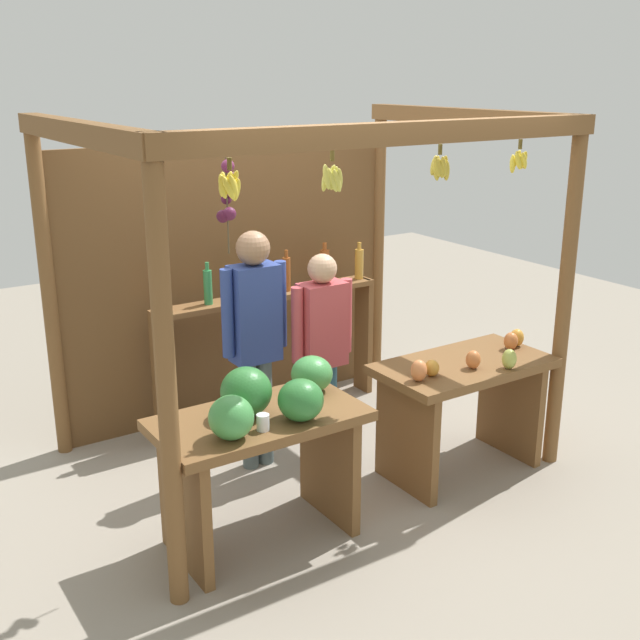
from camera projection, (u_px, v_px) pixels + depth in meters
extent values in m
plane|color=gray|center=(304.00, 455.00, 5.66)|extent=(12.00, 12.00, 0.00)
cylinder|color=brown|center=(166.00, 388.00, 3.75)|extent=(0.10, 0.10, 2.38)
cylinder|color=brown|center=(565.00, 299.00, 5.24)|extent=(0.10, 0.10, 2.38)
cylinder|color=brown|center=(49.00, 293.00, 5.38)|extent=(0.10, 0.10, 2.38)
cylinder|color=brown|center=(378.00, 245.00, 6.86)|extent=(0.10, 0.10, 2.38)
cube|color=brown|center=(405.00, 133.00, 4.16)|extent=(2.93, 0.12, 0.12)
cube|color=brown|center=(79.00, 132.00, 4.22)|extent=(0.12, 2.14, 0.12)
cube|color=brown|center=(467.00, 117.00, 5.71)|extent=(0.12, 2.14, 0.12)
cube|color=brown|center=(233.00, 280.00, 6.17)|extent=(2.83, 0.04, 2.14)
cylinder|color=brown|center=(520.00, 144.00, 4.79)|extent=(0.02, 0.02, 0.06)
ellipsoid|color=yellow|center=(524.00, 160.00, 4.84)|extent=(0.04, 0.07, 0.12)
ellipsoid|color=yellow|center=(517.00, 159.00, 4.85)|extent=(0.07, 0.05, 0.12)
ellipsoid|color=yellow|center=(513.00, 164.00, 4.83)|extent=(0.05, 0.05, 0.12)
ellipsoid|color=yellow|center=(518.00, 160.00, 4.80)|extent=(0.05, 0.06, 0.12)
ellipsoid|color=yellow|center=(524.00, 161.00, 4.80)|extent=(0.08, 0.05, 0.12)
cylinder|color=brown|center=(440.00, 149.00, 4.47)|extent=(0.02, 0.02, 0.06)
ellipsoid|color=gold|center=(444.00, 166.00, 4.51)|extent=(0.04, 0.06, 0.12)
ellipsoid|color=gold|center=(440.00, 170.00, 4.53)|extent=(0.06, 0.07, 0.13)
ellipsoid|color=gold|center=(436.00, 166.00, 4.53)|extent=(0.05, 0.04, 0.13)
ellipsoid|color=gold|center=(434.00, 165.00, 4.51)|extent=(0.08, 0.06, 0.13)
ellipsoid|color=gold|center=(436.00, 170.00, 4.49)|extent=(0.05, 0.07, 0.13)
ellipsoid|color=gold|center=(437.00, 167.00, 4.47)|extent=(0.05, 0.06, 0.13)
ellipsoid|color=gold|center=(440.00, 168.00, 4.47)|extent=(0.06, 0.05, 0.13)
ellipsoid|color=gold|center=(444.00, 167.00, 4.47)|extent=(0.06, 0.04, 0.12)
ellipsoid|color=gold|center=(447.00, 171.00, 4.49)|extent=(0.06, 0.06, 0.13)
cylinder|color=brown|center=(229.00, 164.00, 3.75)|extent=(0.02, 0.02, 0.06)
ellipsoid|color=yellow|center=(236.00, 190.00, 3.80)|extent=(0.04, 0.08, 0.13)
ellipsoid|color=yellow|center=(233.00, 182.00, 3.81)|extent=(0.06, 0.07, 0.13)
ellipsoid|color=yellow|center=(228.00, 183.00, 3.80)|extent=(0.07, 0.04, 0.13)
ellipsoid|color=yellow|center=(222.00, 184.00, 3.78)|extent=(0.06, 0.06, 0.13)
ellipsoid|color=yellow|center=(223.00, 186.00, 3.76)|extent=(0.04, 0.08, 0.13)
ellipsoid|color=yellow|center=(229.00, 188.00, 3.74)|extent=(0.08, 0.07, 0.13)
ellipsoid|color=yellow|center=(233.00, 187.00, 3.75)|extent=(0.06, 0.04, 0.13)
ellipsoid|color=yellow|center=(234.00, 189.00, 3.78)|extent=(0.07, 0.07, 0.13)
cylinder|color=brown|center=(332.00, 155.00, 4.13)|extent=(0.02, 0.02, 0.06)
ellipsoid|color=#D1CC4C|center=(338.00, 181.00, 4.19)|extent=(0.04, 0.07, 0.14)
ellipsoid|color=#D1CC4C|center=(334.00, 178.00, 4.19)|extent=(0.05, 0.06, 0.14)
ellipsoid|color=#D1CC4C|center=(330.00, 176.00, 4.19)|extent=(0.08, 0.05, 0.14)
ellipsoid|color=#D1CC4C|center=(325.00, 179.00, 4.19)|extent=(0.08, 0.06, 0.14)
ellipsoid|color=#D1CC4C|center=(326.00, 176.00, 4.16)|extent=(0.05, 0.08, 0.14)
ellipsoid|color=#D1CC4C|center=(327.00, 177.00, 4.13)|extent=(0.04, 0.06, 0.14)
ellipsoid|color=#D1CC4C|center=(332.00, 179.00, 4.14)|extent=(0.07, 0.06, 0.14)
ellipsoid|color=#D1CC4C|center=(337.00, 181.00, 4.15)|extent=(0.08, 0.05, 0.14)
ellipsoid|color=#D1CC4C|center=(339.00, 179.00, 4.17)|extent=(0.07, 0.07, 0.14)
cylinder|color=#4C422D|center=(227.00, 203.00, 4.18)|extent=(0.01, 0.01, 0.55)
sphere|color=#601E42|center=(228.00, 166.00, 4.10)|extent=(0.07, 0.07, 0.07)
sphere|color=#601E42|center=(233.00, 178.00, 4.13)|extent=(0.06, 0.06, 0.06)
sphere|color=#601E42|center=(229.00, 191.00, 4.17)|extent=(0.06, 0.06, 0.06)
sphere|color=#47142D|center=(226.00, 199.00, 4.20)|extent=(0.06, 0.06, 0.06)
sphere|color=#511938|center=(230.00, 214.00, 4.18)|extent=(0.07, 0.07, 0.07)
sphere|color=#47142D|center=(223.00, 216.00, 4.18)|extent=(0.07, 0.07, 0.07)
cube|color=brown|center=(259.00, 420.00, 4.42)|extent=(1.19, 0.64, 0.06)
cube|color=brown|center=(185.00, 507.00, 4.28)|extent=(0.06, 0.58, 0.73)
cube|color=brown|center=(329.00, 462.00, 4.78)|extent=(0.06, 0.58, 0.73)
ellipsoid|color=#429347|center=(312.00, 374.00, 4.71)|extent=(0.29, 0.29, 0.22)
ellipsoid|color=#2D7533|center=(246.00, 392.00, 4.37)|extent=(0.36, 0.36, 0.28)
ellipsoid|color=#2D7533|center=(301.00, 400.00, 4.32)|extent=(0.34, 0.34, 0.24)
ellipsoid|color=#429347|center=(231.00, 418.00, 4.09)|extent=(0.33, 0.33, 0.24)
cylinder|color=white|center=(263.00, 422.00, 4.21)|extent=(0.07, 0.07, 0.09)
cube|color=brown|center=(464.00, 366.00, 5.23)|extent=(1.19, 0.64, 0.06)
cube|color=brown|center=(407.00, 437.00, 5.10)|extent=(0.06, 0.58, 0.73)
cube|color=brown|center=(510.00, 405.00, 5.60)|extent=(0.06, 0.58, 0.73)
ellipsoid|color=#CC7038|center=(511.00, 341.00, 5.44)|extent=(0.11, 0.11, 0.12)
ellipsoid|color=#CC7038|center=(473.00, 360.00, 5.09)|extent=(0.10, 0.10, 0.12)
ellipsoid|color=#A8B24C|center=(509.00, 359.00, 5.08)|extent=(0.13, 0.13, 0.13)
ellipsoid|color=gold|center=(517.00, 338.00, 5.51)|extent=(0.14, 0.14, 0.12)
ellipsoid|color=gold|center=(432.00, 368.00, 4.96)|extent=(0.10, 0.10, 0.11)
ellipsoid|color=#E07F47|center=(419.00, 371.00, 4.88)|extent=(0.13, 0.13, 0.14)
cube|color=brown|center=(160.00, 379.00, 5.72)|extent=(0.05, 0.20, 1.00)
cube|color=brown|center=(364.00, 335.00, 6.69)|extent=(0.05, 0.20, 1.00)
cube|color=brown|center=(268.00, 296.00, 6.06)|extent=(1.84, 0.22, 0.04)
cylinder|color=#994C1E|center=(162.00, 295.00, 5.57)|extent=(0.06, 0.06, 0.25)
cylinder|color=#994C1E|center=(161.00, 274.00, 5.52)|extent=(0.03, 0.03, 0.06)
cylinder|color=#338C4C|center=(208.00, 287.00, 5.75)|extent=(0.06, 0.06, 0.26)
cylinder|color=#338C4C|center=(207.00, 266.00, 5.71)|extent=(0.03, 0.03, 0.06)
cylinder|color=#338C4C|center=(248.00, 278.00, 5.92)|extent=(0.06, 0.06, 0.30)
cylinder|color=#338C4C|center=(248.00, 255.00, 5.87)|extent=(0.03, 0.03, 0.06)
cylinder|color=#994C1E|center=(287.00, 274.00, 6.11)|extent=(0.06, 0.06, 0.26)
cylinder|color=#994C1E|center=(286.00, 254.00, 6.06)|extent=(0.03, 0.03, 0.06)
cylinder|color=#994C1E|center=(325.00, 267.00, 6.29)|extent=(0.08, 0.08, 0.28)
cylinder|color=#994C1E|center=(325.00, 246.00, 6.24)|extent=(0.03, 0.03, 0.06)
cylinder|color=gold|center=(359.00, 264.00, 6.48)|extent=(0.07, 0.07, 0.25)
cylinder|color=gold|center=(359.00, 246.00, 6.43)|extent=(0.03, 0.03, 0.06)
cylinder|color=#516062|center=(250.00, 415.00, 5.38)|extent=(0.11, 0.11, 0.78)
cylinder|color=#516062|center=(265.00, 411.00, 5.45)|extent=(0.11, 0.11, 0.78)
cube|color=#2D428C|center=(255.00, 313.00, 5.20)|extent=(0.32, 0.19, 0.66)
cylinder|color=#2D428C|center=(227.00, 314.00, 5.09)|extent=(0.08, 0.08, 0.59)
cylinder|color=#2D428C|center=(281.00, 304.00, 5.30)|extent=(0.08, 0.08, 0.59)
sphere|color=#997051|center=(253.00, 248.00, 5.07)|extent=(0.22, 0.22, 0.22)
cylinder|color=#2E5E78|center=(315.00, 412.00, 5.53)|extent=(0.11, 0.11, 0.69)
cylinder|color=#2E5E78|center=(329.00, 408.00, 5.60)|extent=(0.11, 0.11, 0.69)
cube|color=#BF474C|center=(322.00, 324.00, 5.37)|extent=(0.32, 0.19, 0.58)
cylinder|color=#BF474C|center=(297.00, 325.00, 5.26)|extent=(0.08, 0.08, 0.53)
cylinder|color=#BF474C|center=(346.00, 316.00, 5.47)|extent=(0.08, 0.08, 0.53)
sphere|color=tan|center=(322.00, 269.00, 5.26)|extent=(0.20, 0.20, 0.20)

